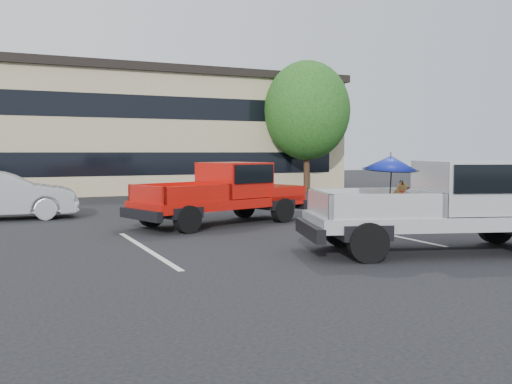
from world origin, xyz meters
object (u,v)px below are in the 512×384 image
at_px(tree_right, 307,111).
at_px(red_pickup, 230,190).
at_px(tree_back, 201,114).
at_px(silver_sedan, 0,195).
at_px(silver_pickup, 456,201).

xyz_separation_m(tree_right, red_pickup, (-8.71, -10.69, -3.25)).
xyz_separation_m(tree_back, silver_sedan, (-11.73, -14.87, -3.66)).
xyz_separation_m(silver_pickup, red_pickup, (-2.44, 6.32, -0.09)).
height_order(tree_right, tree_back, tree_back).
distance_m(tree_right, red_pickup, 14.17).
bearing_deg(red_pickup, silver_pickup, -85.91).
relative_size(tree_back, red_pickup, 1.26).
relative_size(tree_back, silver_sedan, 1.57).
xyz_separation_m(tree_back, red_pickup, (-5.71, -18.69, -3.45)).
bearing_deg(tree_back, red_pickup, -107.00).
distance_m(silver_pickup, red_pickup, 6.77).
height_order(red_pickup, silver_sedan, red_pickup).
height_order(tree_right, red_pickup, tree_right).
height_order(tree_back, silver_sedan, tree_back).
bearing_deg(silver_pickup, tree_right, 87.27).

